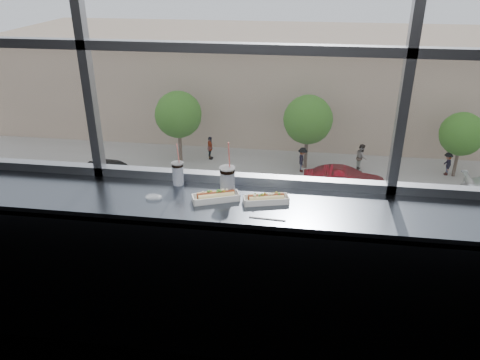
# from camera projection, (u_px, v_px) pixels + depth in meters

# --- Properties ---
(wall_back_lower) EXTENTS (6.00, 0.00, 6.00)m
(wall_back_lower) POSITION_uv_depth(u_px,v_px,m) (240.00, 250.00, 3.44)
(wall_back_lower) COLOR black
(wall_back_lower) RESTS_ON ground
(counter) EXTENTS (6.00, 0.55, 0.06)m
(counter) POSITION_uv_depth(u_px,v_px,m) (233.00, 205.00, 2.97)
(counter) COLOR #545B64
(counter) RESTS_ON ground
(counter_fascia) EXTENTS (6.00, 0.04, 1.04)m
(counter_fascia) POSITION_uv_depth(u_px,v_px,m) (228.00, 296.00, 2.96)
(counter_fascia) COLOR #545B64
(counter_fascia) RESTS_ON ground
(hotdog_tray_left) EXTENTS (0.31, 0.20, 0.07)m
(hotdog_tray_left) POSITION_uv_depth(u_px,v_px,m) (216.00, 196.00, 2.95)
(hotdog_tray_left) COLOR white
(hotdog_tray_left) RESTS_ON counter
(hotdog_tray_right) EXTENTS (0.30, 0.16, 0.07)m
(hotdog_tray_right) POSITION_uv_depth(u_px,v_px,m) (266.00, 199.00, 2.93)
(hotdog_tray_right) COLOR white
(hotdog_tray_right) RESTS_ON counter
(soda_cup_left) EXTENTS (0.08, 0.08, 0.30)m
(soda_cup_left) POSITION_uv_depth(u_px,v_px,m) (178.00, 172.00, 3.14)
(soda_cup_left) COLOR white
(soda_cup_left) RESTS_ON counter
(soda_cup_right) EXTENTS (0.10, 0.10, 0.38)m
(soda_cup_right) POSITION_uv_depth(u_px,v_px,m) (227.00, 180.00, 2.98)
(soda_cup_right) COLOR white
(soda_cup_right) RESTS_ON counter
(loose_straw) EXTENTS (0.22, 0.02, 0.01)m
(loose_straw) POSITION_uv_depth(u_px,v_px,m) (267.00, 219.00, 2.75)
(loose_straw) COLOR white
(loose_straw) RESTS_ON counter
(wrapper) EXTENTS (0.10, 0.07, 0.03)m
(wrapper) POSITION_uv_depth(u_px,v_px,m) (154.00, 197.00, 2.98)
(wrapper) COLOR silver
(wrapper) RESTS_ON counter
(plaza_ground) EXTENTS (120.00, 120.00, 0.00)m
(plaza_ground) POSITION_uv_depth(u_px,v_px,m) (302.00, 106.00, 47.29)
(plaza_ground) COLOR gray
(plaza_ground) RESTS_ON ground
(street_asphalt) EXTENTS (80.00, 10.00, 0.06)m
(street_asphalt) POSITION_uv_depth(u_px,v_px,m) (291.00, 224.00, 26.26)
(street_asphalt) COLOR black
(street_asphalt) RESTS_ON plaza_ground
(far_sidewalk) EXTENTS (80.00, 6.00, 0.04)m
(far_sidewalk) POSITION_uv_depth(u_px,v_px,m) (296.00, 167.00, 33.42)
(far_sidewalk) COLOR gray
(far_sidewalk) RESTS_ON plaza_ground
(far_building) EXTENTS (50.00, 14.00, 8.00)m
(far_building) POSITION_uv_depth(u_px,v_px,m) (303.00, 79.00, 40.66)
(far_building) COLOR tan
(far_building) RESTS_ON plaza_ground
(car_near_d) EXTENTS (3.38, 6.78, 2.18)m
(car_near_d) POSITION_uv_depth(u_px,v_px,m) (409.00, 256.00, 21.48)
(car_near_d) COLOR #BABABA
(car_near_d) RESTS_ON street_asphalt
(car_far_a) EXTENTS (2.71, 5.79, 1.88)m
(car_far_a) POSITION_uv_depth(u_px,v_px,m) (114.00, 167.00, 30.97)
(car_far_a) COLOR black
(car_far_a) RESTS_ON street_asphalt
(car_far_b) EXTENTS (2.87, 6.81, 2.27)m
(car_far_b) POSITION_uv_depth(u_px,v_px,m) (345.00, 178.00, 28.93)
(car_far_b) COLOR #690008
(car_far_b) RESTS_ON street_asphalt
(pedestrian_b) EXTENTS (0.71, 0.94, 2.12)m
(pedestrian_b) POSITION_uv_depth(u_px,v_px,m) (302.00, 157.00, 32.22)
(pedestrian_b) COLOR #66605B
(pedestrian_b) RESTS_ON far_sidewalk
(pedestrian_c) EXTENTS (0.77, 1.02, 2.30)m
(pedestrian_c) POSITION_uv_depth(u_px,v_px,m) (362.00, 155.00, 32.44)
(pedestrian_c) COLOR #66605B
(pedestrian_c) RESTS_ON far_sidewalk
(pedestrian_a) EXTENTS (0.69, 0.93, 2.08)m
(pedestrian_a) POSITION_uv_depth(u_px,v_px,m) (210.00, 146.00, 34.30)
(pedestrian_a) COLOR #66605B
(pedestrian_a) RESTS_ON far_sidewalk
(pedestrian_d) EXTENTS (0.65, 0.87, 1.96)m
(pedestrian_d) POSITION_uv_depth(u_px,v_px,m) (448.00, 162.00, 31.78)
(pedestrian_d) COLOR #66605B
(pedestrian_d) RESTS_ON far_sidewalk
(tree_left) EXTENTS (3.34, 3.34, 5.22)m
(tree_left) POSITION_uv_depth(u_px,v_px,m) (178.00, 115.00, 33.01)
(tree_left) COLOR #47382B
(tree_left) RESTS_ON far_sidewalk
(tree_center) EXTENTS (3.38, 3.38, 5.28)m
(tree_center) POSITION_uv_depth(u_px,v_px,m) (308.00, 120.00, 31.81)
(tree_center) COLOR #47382B
(tree_center) RESTS_ON far_sidewalk
(tree_right) EXTENTS (2.89, 2.89, 4.52)m
(tree_right) POSITION_uv_depth(u_px,v_px,m) (462.00, 134.00, 30.72)
(tree_right) COLOR #47382B
(tree_right) RESTS_ON far_sidewalk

